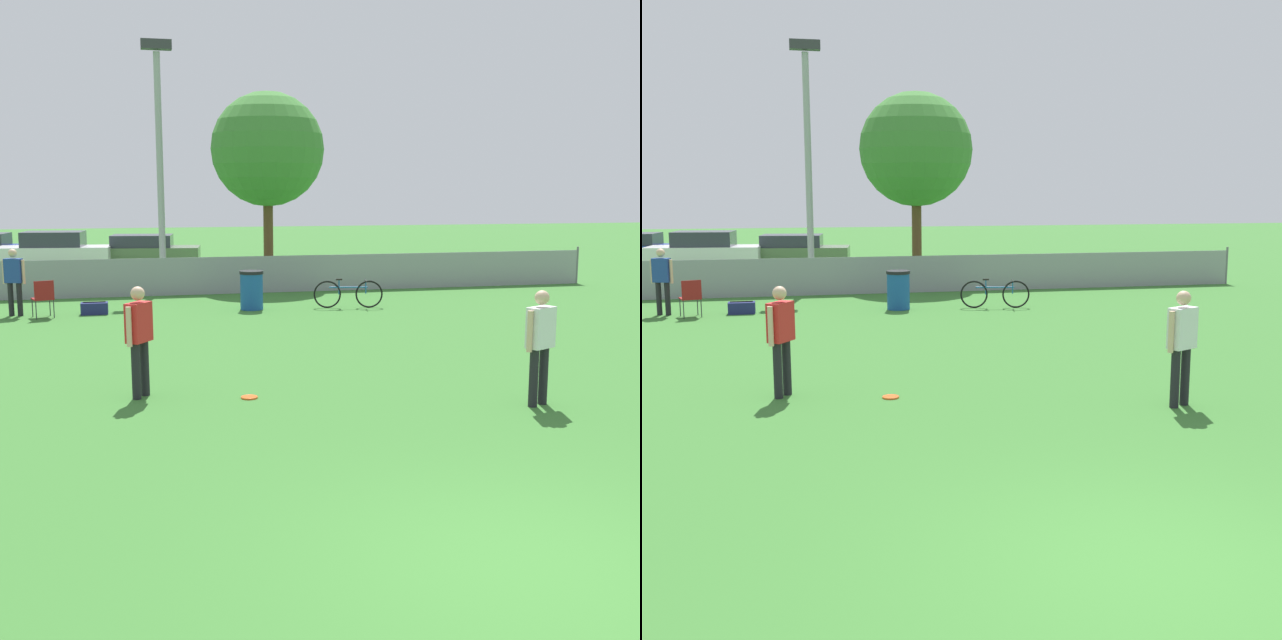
% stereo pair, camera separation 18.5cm
% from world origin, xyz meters
% --- Properties ---
extents(ground_plane, '(120.00, 120.00, 0.00)m').
position_xyz_m(ground_plane, '(0.00, 0.00, 0.00)').
color(ground_plane, '#38722D').
extents(fence_backline, '(22.37, 0.07, 1.21)m').
position_xyz_m(fence_backline, '(0.00, 18.00, 0.55)').
color(fence_backline, gray).
rests_on(fence_backline, ground_plane).
extents(light_pole, '(0.90, 0.36, 7.43)m').
position_xyz_m(light_pole, '(-2.18, 19.46, 4.45)').
color(light_pole, '#9E9EA3').
rests_on(light_pole, ground_plane).
extents(tree_near_pole, '(3.69, 3.69, 6.20)m').
position_xyz_m(tree_near_pole, '(1.32, 20.63, 4.34)').
color(tree_near_pole, brown).
rests_on(tree_near_pole, ground_plane).
extents(player_receiver_white, '(0.53, 0.39, 1.67)m').
position_xyz_m(player_receiver_white, '(2.51, 4.55, 0.97)').
color(player_receiver_white, black).
rests_on(player_receiver_white, ground_plane).
extents(player_defender_red, '(0.42, 0.50, 1.67)m').
position_xyz_m(player_defender_red, '(-3.05, 6.33, 0.97)').
color(player_defender_red, black).
rests_on(player_defender_red, ground_plane).
extents(spectator_in_blue, '(0.54, 0.33, 1.65)m').
position_xyz_m(spectator_in_blue, '(-5.93, 15.00, 0.95)').
color(spectator_in_blue, black).
rests_on(spectator_in_blue, ground_plane).
extents(frisbee_disc, '(0.25, 0.25, 0.03)m').
position_xyz_m(frisbee_disc, '(-1.48, 5.89, 0.01)').
color(frisbee_disc, '#E5591E').
rests_on(frisbee_disc, ground_plane).
extents(folding_chair_sideline, '(0.58, 0.58, 0.92)m').
position_xyz_m(folding_chair_sideline, '(-5.22, 14.50, 0.53)').
color(folding_chair_sideline, '#333338').
rests_on(folding_chair_sideline, ground_plane).
extents(bicycle_sideline, '(1.79, 0.49, 0.77)m').
position_xyz_m(bicycle_sideline, '(2.37, 14.40, 0.37)').
color(bicycle_sideline, black).
rests_on(bicycle_sideline, ground_plane).
extents(trash_bin, '(0.61, 0.61, 1.00)m').
position_xyz_m(trash_bin, '(-0.13, 14.72, 0.50)').
color(trash_bin, '#194C99').
rests_on(trash_bin, ground_plane).
extents(gear_bag_sideline, '(0.65, 0.36, 0.32)m').
position_xyz_m(gear_bag_sideline, '(-4.06, 14.82, 0.15)').
color(gear_bag_sideline, navy).
rests_on(gear_bag_sideline, ground_plane).
extents(parked_car_white, '(4.36, 2.19, 1.50)m').
position_xyz_m(parked_car_white, '(-5.95, 26.06, 0.72)').
color(parked_car_white, black).
rests_on(parked_car_white, ground_plane).
extents(parked_car_olive, '(4.59, 2.32, 1.31)m').
position_xyz_m(parked_car_olive, '(-2.69, 26.41, 0.66)').
color(parked_car_olive, black).
rests_on(parked_car_olive, ground_plane).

